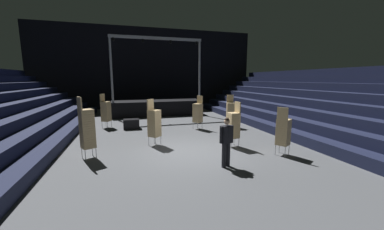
% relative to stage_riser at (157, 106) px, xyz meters
% --- Properties ---
extents(ground_plane, '(22.00, 30.00, 0.10)m').
position_rel_stage_riser_xyz_m(ground_plane, '(0.00, -9.96, -0.74)').
color(ground_plane, '#515459').
extents(arena_end_wall, '(22.00, 0.30, 8.00)m').
position_rel_stage_riser_xyz_m(arena_end_wall, '(0.00, 5.04, 3.31)').
color(arena_end_wall, black).
rests_on(arena_end_wall, ground_plane).
extents(bleacher_bank_right, '(6.00, 24.00, 3.60)m').
position_rel_stage_riser_xyz_m(bleacher_bank_right, '(8.00, -8.96, 1.11)').
color(bleacher_bank_right, '#191E38').
rests_on(bleacher_bank_right, ground_plane).
extents(stage_riser, '(7.21, 2.66, 6.04)m').
position_rel_stage_riser_xyz_m(stage_riser, '(0.00, 0.00, 0.00)').
color(stage_riser, black).
rests_on(stage_riser, ground_plane).
extents(man_with_tie, '(0.57, 0.34, 1.68)m').
position_rel_stage_riser_xyz_m(man_with_tie, '(0.76, -11.89, 0.25)').
color(man_with_tie, black).
rests_on(man_with_tie, ground_plane).
extents(chair_stack_front_left, '(0.60, 0.60, 1.96)m').
position_rel_stage_riser_xyz_m(chair_stack_front_left, '(1.61, -6.11, 0.29)').
color(chair_stack_front_left, '#B2B5BA').
rests_on(chair_stack_front_left, ground_plane).
extents(chair_stack_front_right, '(0.62, 0.62, 2.05)m').
position_rel_stage_riser_xyz_m(chair_stack_front_right, '(-1.24, -8.71, 0.33)').
color(chair_stack_front_right, '#B2B5BA').
rests_on(chair_stack_front_right, ground_plane).
extents(chair_stack_mid_left, '(0.54, 0.54, 1.96)m').
position_rel_stage_riser_xyz_m(chair_stack_mid_left, '(3.68, -6.16, 0.29)').
color(chair_stack_mid_left, '#B2B5BA').
rests_on(chair_stack_mid_left, ground_plane).
extents(chair_stack_mid_right, '(0.48, 0.48, 1.96)m').
position_rel_stage_riser_xyz_m(chair_stack_mid_right, '(2.02, -9.89, 0.29)').
color(chair_stack_mid_right, '#B2B5BA').
rests_on(chair_stack_mid_right, ground_plane).
extents(chair_stack_mid_centre, '(0.60, 0.60, 2.05)m').
position_rel_stage_riser_xyz_m(chair_stack_mid_centre, '(-3.61, -4.25, 0.33)').
color(chair_stack_mid_centre, '#B2B5BA').
rests_on(chair_stack_mid_centre, ground_plane).
extents(chair_stack_rear_left, '(0.59, 0.59, 2.31)m').
position_rel_stage_riser_xyz_m(chair_stack_rear_left, '(-3.80, -9.70, 0.46)').
color(chair_stack_rear_left, '#B2B5BA').
rests_on(chair_stack_rear_left, ground_plane).
extents(chair_stack_rear_right, '(0.60, 0.60, 1.88)m').
position_rel_stage_riser_xyz_m(chair_stack_rear_right, '(3.37, -11.40, 0.25)').
color(chair_stack_rear_right, '#B2B5BA').
rests_on(chair_stack_rear_right, ground_plane).
extents(equipment_road_case, '(0.92, 0.63, 0.58)m').
position_rel_stage_riser_xyz_m(equipment_road_case, '(-2.16, -4.98, -0.41)').
color(equipment_road_case, black).
rests_on(equipment_road_case, ground_plane).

